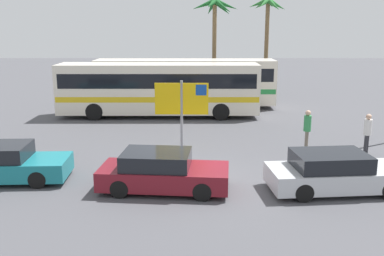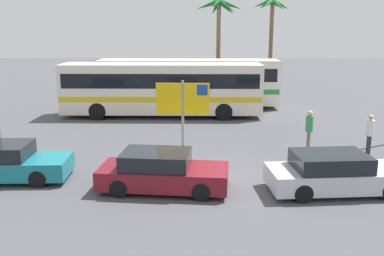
{
  "view_description": "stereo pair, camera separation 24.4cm",
  "coord_description": "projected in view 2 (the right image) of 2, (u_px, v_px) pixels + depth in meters",
  "views": [
    {
      "loc": [
        -0.13,
        -14.73,
        5.38
      ],
      "look_at": [
        -0.17,
        2.64,
        1.3
      ],
      "focal_mm": 40.9,
      "sensor_mm": 36.0,
      "label": 1
    },
    {
      "loc": [
        0.12,
        -14.73,
        5.38
      ],
      "look_at": [
        -0.17,
        2.64,
        1.3
      ],
      "focal_mm": 40.9,
      "sensor_mm": 36.0,
      "label": 2
    }
  ],
  "objects": [
    {
      "name": "ground",
      "position": [
        195.0,
        180.0,
        15.57
      ],
      "size": [
        120.0,
        120.0,
        0.0
      ],
      "primitive_type": "plane",
      "color": "#4C4C51"
    },
    {
      "name": "pedestrian_near_sign",
      "position": [
        309.0,
        127.0,
        19.02
      ],
      "size": [
        0.32,
        0.32,
        1.8
      ],
      "rotation": [
        0.0,
        0.0,
        2.75
      ],
      "color": "#706656",
      "rests_on": "ground"
    },
    {
      "name": "car_maroon",
      "position": [
        162.0,
        172.0,
        14.55
      ],
      "size": [
        4.41,
        2.18,
        1.32
      ],
      "rotation": [
        0.0,
        0.0,
        -0.09
      ],
      "color": "maroon",
      "rests_on": "ground"
    },
    {
      "name": "palm_tree_inland",
      "position": [
        272.0,
        17.0,
        34.01
      ],
      "size": [
        2.99,
        2.85,
        7.51
      ],
      "color": "brown",
      "rests_on": "ground"
    },
    {
      "name": "bus_front_coach",
      "position": [
        162.0,
        87.0,
        26.2
      ],
      "size": [
        11.87,
        2.5,
        3.17
      ],
      "color": "silver",
      "rests_on": "ground"
    },
    {
      "name": "car_teal",
      "position": [
        2.0,
        163.0,
        15.51
      ],
      "size": [
        4.63,
        2.0,
        1.32
      ],
      "rotation": [
        0.0,
        0.0,
        0.05
      ],
      "color": "#19757F",
      "rests_on": "ground"
    },
    {
      "name": "car_silver",
      "position": [
        335.0,
        173.0,
        14.37
      ],
      "size": [
        4.67,
        2.23,
        1.32
      ],
      "rotation": [
        0.0,
        0.0,
        0.09
      ],
      "color": "#B7BABF",
      "rests_on": "ground"
    },
    {
      "name": "bus_rear_coach",
      "position": [
        188.0,
        81.0,
        29.2
      ],
      "size": [
        11.87,
        2.5,
        3.17
      ],
      "color": "silver",
      "rests_on": "ground"
    },
    {
      "name": "pedestrian_crossing_lot",
      "position": [
        370.0,
        131.0,
        18.39
      ],
      "size": [
        0.32,
        0.32,
        1.76
      ],
      "rotation": [
        0.0,
        0.0,
        2.41
      ],
      "color": "#2D2D33",
      "rests_on": "ground"
    },
    {
      "name": "palm_tree_seaside",
      "position": [
        219.0,
        16.0,
        32.77
      ],
      "size": [
        3.62,
        3.48,
        7.37
      ],
      "color": "brown",
      "rests_on": "ground"
    },
    {
      "name": "ferry_sign",
      "position": [
        184.0,
        102.0,
        17.95
      ],
      "size": [
        2.2,
        0.11,
        3.2
      ],
      "rotation": [
        0.0,
        0.0,
        -0.02
      ],
      "color": "gray",
      "rests_on": "ground"
    }
  ]
}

